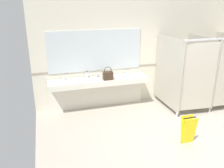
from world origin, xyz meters
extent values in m
cube|color=#B2A899|center=(0.00, 0.00, -0.05)|extent=(6.51, 5.62, 0.10)
cube|color=beige|center=(0.00, 2.57, 1.40)|extent=(6.51, 0.12, 2.80)
cube|color=#9E937F|center=(0.00, 2.51, 1.05)|extent=(6.51, 0.01, 0.06)
cube|color=silver|center=(-1.61, 2.22, 0.80)|extent=(2.58, 0.53, 0.14)
cube|color=silver|center=(-1.61, 2.45, 0.36)|extent=(2.58, 0.08, 0.73)
cube|color=beige|center=(-2.47, 2.19, 0.82)|extent=(0.42, 0.29, 0.11)
cylinder|color=silver|center=(-2.47, 2.40, 0.92)|extent=(0.04, 0.04, 0.11)
cylinder|color=silver|center=(-2.47, 2.35, 0.97)|extent=(0.03, 0.11, 0.03)
sphere|color=silver|center=(-2.40, 2.41, 0.90)|extent=(0.04, 0.04, 0.04)
cube|color=beige|center=(-1.61, 2.19, 0.82)|extent=(0.42, 0.29, 0.11)
cylinder|color=silver|center=(-1.61, 2.40, 0.92)|extent=(0.04, 0.04, 0.11)
cylinder|color=silver|center=(-1.61, 2.35, 0.97)|extent=(0.03, 0.11, 0.03)
sphere|color=silver|center=(-1.54, 2.41, 0.90)|extent=(0.04, 0.04, 0.04)
cube|color=beige|center=(-0.75, 2.19, 0.82)|extent=(0.42, 0.29, 0.11)
cylinder|color=silver|center=(-0.75, 2.40, 0.92)|extent=(0.04, 0.04, 0.11)
cylinder|color=silver|center=(-0.75, 2.35, 0.97)|extent=(0.03, 0.11, 0.03)
sphere|color=silver|center=(-0.68, 2.41, 0.90)|extent=(0.04, 0.04, 0.04)
cube|color=silver|center=(-1.61, 2.50, 1.55)|extent=(2.48, 0.02, 1.06)
cube|color=#B2AD9E|center=(0.16, 1.83, 1.02)|extent=(0.03, 1.33, 1.79)
cylinder|color=silver|center=(0.16, 1.22, 0.06)|extent=(0.05, 0.05, 0.12)
cube|color=#B2AD9E|center=(1.14, 1.83, 1.02)|extent=(0.03, 1.33, 1.79)
cylinder|color=silver|center=(1.14, 1.22, 0.06)|extent=(0.05, 0.05, 0.12)
cube|color=#B2AD9E|center=(0.65, 1.19, 1.02)|extent=(0.90, 0.10, 1.69)
cube|color=#B7BABF|center=(1.14, 1.19, 1.93)|extent=(2.01, 0.04, 0.04)
cube|color=#3F2D1E|center=(-1.40, 2.09, 0.97)|extent=(0.25, 0.15, 0.21)
torus|color=#3F2D1E|center=(-1.40, 2.09, 1.11)|extent=(0.19, 0.02, 0.19)
cylinder|color=white|center=(-1.88, 2.38, 0.94)|extent=(0.07, 0.07, 0.15)
cylinder|color=black|center=(-1.88, 2.38, 1.04)|extent=(0.03, 0.03, 0.04)
cylinder|color=white|center=(-0.98, 2.15, 0.91)|extent=(0.07, 0.07, 0.08)
cube|color=yellow|center=(-0.24, 0.11, 0.29)|extent=(0.28, 0.10, 0.58)
cube|color=yellow|center=(-0.24, 0.20, 0.29)|extent=(0.28, 0.10, 0.58)
cylinder|color=black|center=(-0.24, 0.15, 0.57)|extent=(0.28, 0.02, 0.02)
camera|label=1|loc=(-2.94, -3.45, 2.78)|focal=37.94mm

